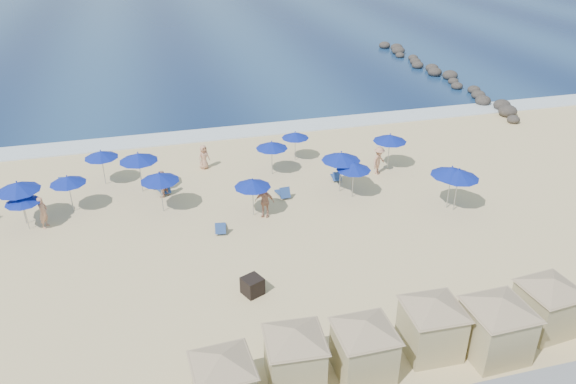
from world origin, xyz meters
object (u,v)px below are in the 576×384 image
object	(u,v)px
umbrella_5	(138,157)
beachgoer_0	(43,212)
beachgoer_1	(162,184)
umbrella_7	(272,145)
beachgoer_2	(265,202)
cabana_2	(364,340)
umbrella_1	(18,187)
cabana_1	(295,348)
umbrella_2	(67,180)
umbrella_0	(22,200)
umbrella_11	(459,174)
cabana_5	(549,297)
umbrella_12	(452,171)
cabana_4	(498,319)
rock_jetty	(440,74)
umbrella_3	(160,177)
umbrella_10	(390,138)
trash_bin	(253,286)
cabana_0	(223,374)
umbrella_6	(252,183)
umbrella_4	(101,154)
beachgoer_4	(204,157)
umbrella_13	(354,166)
umbrella_9	(295,135)
cabana_3	(433,318)
beachgoer_3	(379,161)
umbrella_8	(341,157)

from	to	relation	value
umbrella_5	beachgoer_0	distance (m)	6.04
umbrella_5	beachgoer_1	bearing A→B (deg)	-40.65
umbrella_7	beachgoer_2	distance (m)	5.49
cabana_2	umbrella_1	distance (m)	20.01
cabana_1	umbrella_2	xyz separation A→B (m)	(-8.67, 15.25, 0.41)
umbrella_0	umbrella_11	size ratio (longest dim) A/B	0.79
cabana_2	cabana_5	size ratio (longest dim) A/B	0.99
umbrella_5	umbrella_11	xyz separation A→B (m)	(16.87, -6.83, 0.02)
cabana_1	beachgoer_2	world-z (taller)	cabana_1
umbrella_12	cabana_4	bearing A→B (deg)	-110.70
rock_jetty	cabana_4	xyz separation A→B (m)	(-16.53, -34.69, 1.31)
umbrella_0	umbrella_11	xyz separation A→B (m)	(22.84, -3.91, 0.47)
umbrella_3	umbrella_10	xyz separation A→B (m)	(14.47, 2.00, 0.00)
rock_jetty	trash_bin	size ratio (longest dim) A/B	32.77
cabana_0	umbrella_6	xyz separation A→B (m)	(3.64, 12.70, 0.49)
umbrella_4	beachgoer_4	bearing A→B (deg)	6.51
umbrella_3	umbrella_13	distance (m)	10.90
trash_bin	umbrella_2	bearing A→B (deg)	105.21
umbrella_1	umbrella_6	distance (m)	12.25
umbrella_7	cabana_5	bearing A→B (deg)	-66.80
trash_bin	umbrella_9	xyz separation A→B (m)	(5.67, 13.39, 1.38)
cabana_0	cabana_3	world-z (taller)	cabana_3
umbrella_13	cabana_4	bearing A→B (deg)	-87.20
beachgoer_1	cabana_1	bearing A→B (deg)	66.18
cabana_3	umbrella_2	world-z (taller)	cabana_3
beachgoer_3	beachgoer_4	xyz separation A→B (m)	(-10.59, 3.63, -0.11)
cabana_0	umbrella_4	size ratio (longest dim) A/B	1.81
umbrella_5	umbrella_6	size ratio (longest dim) A/B	1.13
cabana_1	beachgoer_1	distance (m)	16.17
beachgoer_1	beachgoer_4	distance (m)	4.33
umbrella_4	umbrella_5	distance (m)	2.68
umbrella_12	beachgoer_4	distance (m)	15.43
umbrella_2	umbrella_13	size ratio (longest dim) A/B	0.98
cabana_5	umbrella_12	size ratio (longest dim) A/B	1.64
cabana_3	umbrella_8	bearing A→B (deg)	85.17
umbrella_0	umbrella_2	world-z (taller)	umbrella_2
umbrella_8	beachgoer_3	xyz separation A→B (m)	(3.18, 1.68, -1.36)
umbrella_0	umbrella_11	world-z (taller)	umbrella_11
cabana_1	beachgoer_0	distance (m)	17.04
umbrella_8	umbrella_6	bearing A→B (deg)	-164.95
rock_jetty	beachgoer_0	xyz separation A→B (m)	(-34.19, -20.29, 0.53)
cabana_0	cabana_5	size ratio (longest dim) A/B	0.96
rock_jetty	umbrella_10	xyz separation A→B (m)	(-13.55, -18.15, 1.76)
umbrella_3	beachgoer_1	xyz separation A→B (m)	(0.10, 1.78, -1.30)
cabana_4	umbrella_7	xyz separation A→B (m)	(-4.46, 17.66, 0.31)
umbrella_7	beachgoer_2	size ratio (longest dim) A/B	1.26
cabana_1	umbrella_7	distance (m)	17.37
cabana_4	cabana_0	bearing A→B (deg)	179.58
rock_jetty	umbrella_2	distance (m)	37.95
trash_bin	umbrella_12	world-z (taller)	umbrella_12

